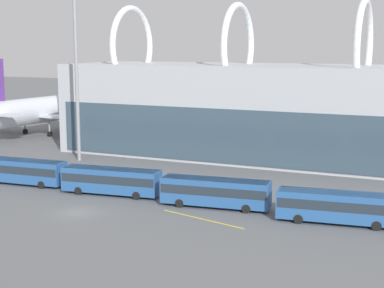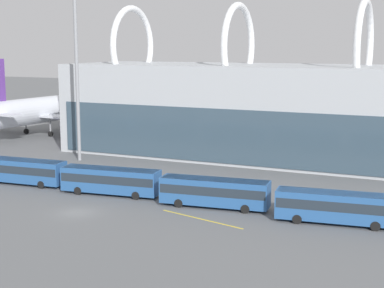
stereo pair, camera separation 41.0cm
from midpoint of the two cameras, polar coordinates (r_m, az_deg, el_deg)
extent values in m
plane|color=slate|center=(67.10, -11.16, -6.54)|extent=(440.00, 440.00, 0.00)
torus|color=white|center=(107.85, -5.94, 9.41)|extent=(1.10, 14.46, 14.46)
torus|color=white|center=(99.27, 4.37, 9.43)|extent=(1.10, 14.46, 14.46)
torus|color=white|center=(94.32, 16.16, 9.07)|extent=(1.10, 14.46, 14.46)
cylinder|color=silver|center=(126.11, -14.40, 3.24)|extent=(8.52, 28.46, 5.35)
sphere|color=silver|center=(136.30, -10.23, 3.84)|extent=(5.24, 5.24, 5.24)
cube|color=silver|center=(125.02, -14.94, 2.73)|extent=(31.18, 7.21, 0.35)
cylinder|color=gray|center=(131.49, -17.56, 2.34)|extent=(2.56, 3.63, 2.18)
cylinder|color=gray|center=(119.17, -11.99, 1.87)|extent=(2.56, 3.63, 2.18)
cylinder|color=gray|center=(133.15, -11.49, 2.55)|extent=(0.36, 0.36, 4.06)
cylinder|color=black|center=(133.40, -11.47, 1.69)|extent=(0.57, 1.14, 1.10)
cylinder|color=gray|center=(127.71, -16.00, 2.08)|extent=(0.36, 0.36, 4.06)
cylinder|color=black|center=(127.98, -15.96, 1.18)|extent=(0.57, 1.14, 1.10)
cylinder|color=gray|center=(122.77, -13.77, 1.89)|extent=(0.36, 0.36, 4.06)
cylinder|color=black|center=(123.05, -13.73, 0.95)|extent=(0.57, 1.14, 1.10)
cylinder|color=silver|center=(109.69, 12.41, 2.57)|extent=(7.11, 31.01, 4.73)
sphere|color=silver|center=(124.43, 14.41, 3.30)|extent=(4.63, 4.63, 4.63)
cone|color=silver|center=(95.15, 9.79, 1.61)|extent=(5.00, 7.08, 4.49)
cube|color=silver|center=(108.01, 12.11, 2.03)|extent=(32.58, 5.95, 0.35)
cylinder|color=gray|center=(111.07, 7.60, 1.68)|extent=(2.41, 3.98, 2.12)
cylinder|color=gray|center=(105.99, 16.79, 0.98)|extent=(2.41, 3.98, 2.12)
cube|color=#1E4799|center=(95.34, 10.02, 4.40)|extent=(0.82, 5.45, 7.77)
cube|color=silver|center=(95.79, 9.94, 1.94)|extent=(12.50, 4.15, 0.28)
cylinder|color=gray|center=(119.88, 13.76, 1.80)|extent=(0.36, 0.36, 4.44)
cylinder|color=black|center=(120.19, 13.71, 0.75)|extent=(0.53, 1.13, 1.10)
cylinder|color=gray|center=(109.16, 10.53, 1.17)|extent=(0.36, 0.36, 4.44)
cylinder|color=black|center=(109.50, 10.50, 0.02)|extent=(0.53, 1.13, 1.10)
cylinder|color=gray|center=(107.44, 13.65, 0.93)|extent=(0.36, 0.36, 4.44)
cylinder|color=black|center=(107.78, 13.60, -0.24)|extent=(0.53, 1.13, 1.10)
cube|color=#285693|center=(81.85, -16.34, -2.49)|extent=(12.76, 3.66, 2.96)
cube|color=#232D38|center=(81.79, -16.35, -2.29)|extent=(12.51, 3.67, 1.04)
cube|color=silver|center=(81.58, -16.39, -1.51)|extent=(12.38, 3.55, 0.12)
cylinder|color=black|center=(80.95, -13.54, -3.48)|extent=(1.02, 0.38, 1.00)
cylinder|color=black|center=(78.92, -14.54, -3.86)|extent=(1.02, 0.38, 1.00)
cylinder|color=black|center=(85.43, -17.93, -3.00)|extent=(1.02, 0.38, 1.00)
cube|color=#285693|center=(73.74, -8.00, -3.50)|extent=(12.82, 4.13, 2.96)
cube|color=#232D38|center=(73.67, -8.01, -3.27)|extent=(12.57, 4.13, 1.04)
cube|color=silver|center=(73.43, -8.03, -2.42)|extent=(12.44, 4.01, 0.12)
cylinder|color=black|center=(73.61, -4.80, -4.55)|extent=(1.03, 0.41, 1.00)
cylinder|color=black|center=(71.37, -5.58, -5.01)|extent=(1.03, 0.41, 1.00)
cylinder|color=black|center=(76.86, -10.21, -4.06)|extent=(1.03, 0.41, 1.00)
cylinder|color=black|center=(74.72, -11.11, -4.48)|extent=(1.03, 0.41, 1.00)
cube|color=#285693|center=(67.43, 2.10, -4.65)|extent=(12.82, 4.13, 2.96)
cube|color=#232D38|center=(67.36, 2.10, -4.40)|extent=(12.57, 4.13, 1.04)
cube|color=silver|center=(67.10, 2.11, -3.47)|extent=(12.44, 4.01, 0.12)
cylinder|color=black|center=(68.07, 5.56, -5.73)|extent=(1.03, 0.41, 1.00)
cylinder|color=black|center=(65.70, 5.10, -6.29)|extent=(1.03, 0.41, 1.00)
cylinder|color=black|center=(70.04, -0.72, -5.25)|extent=(1.03, 0.41, 1.00)
cylinder|color=black|center=(67.74, -1.39, -5.76)|extent=(1.03, 0.41, 1.00)
cube|color=#285693|center=(63.20, 13.79, -5.90)|extent=(12.83, 4.20, 2.96)
cube|color=#232D38|center=(63.12, 13.80, -5.64)|extent=(12.58, 4.20, 1.04)
cube|color=silver|center=(62.84, 13.84, -4.65)|extent=(12.44, 4.07, 0.12)
cylinder|color=black|center=(64.69, 17.29, -6.95)|extent=(1.03, 0.42, 1.00)
cylinder|color=black|center=(62.28, 17.28, -7.59)|extent=(1.03, 0.42, 1.00)
cylinder|color=black|center=(65.09, 10.36, -6.56)|extent=(1.03, 0.42, 1.00)
cylinder|color=black|center=(62.69, 10.08, -7.18)|extent=(1.03, 0.42, 1.00)
cylinder|color=gray|center=(95.27, -11.26, 6.69)|extent=(0.56, 0.56, 27.84)
cube|color=yellow|center=(82.99, -13.03, -3.50)|extent=(8.97, 3.63, 0.01)
cube|color=yellow|center=(63.51, 0.81, -7.28)|extent=(10.61, 3.06, 0.01)
cube|color=yellow|center=(71.93, 1.05, -5.26)|extent=(11.22, 1.99, 0.01)
camera|label=1|loc=(0.20, -90.14, -0.02)|focal=55.00mm
camera|label=2|loc=(0.20, 89.86, 0.02)|focal=55.00mm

